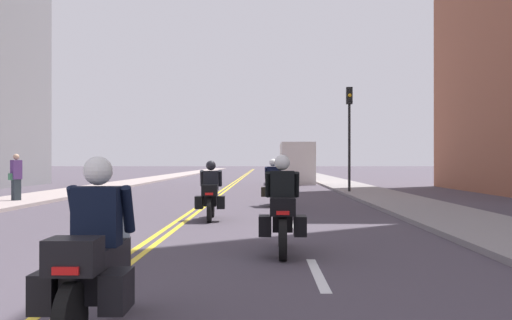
% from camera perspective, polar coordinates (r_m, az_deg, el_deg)
% --- Properties ---
extents(ground_plane, '(264.00, 264.00, 0.00)m').
position_cam_1_polar(ground_plane, '(48.17, -1.72, -1.96)').
color(ground_plane, '#473F49').
extents(sidewalk_left, '(2.77, 144.00, 0.12)m').
position_cam_1_polar(sidewalk_left, '(49.01, -10.10, -1.85)').
color(sidewalk_left, gray).
rests_on(sidewalk_left, ground).
extents(sidewalk_right, '(2.77, 144.00, 0.12)m').
position_cam_1_polar(sidewalk_right, '(48.38, 6.76, -1.88)').
color(sidewalk_right, gray).
rests_on(sidewalk_right, ground).
extents(centreline_yellow_inner, '(0.12, 132.00, 0.01)m').
position_cam_1_polar(centreline_yellow_inner, '(48.17, -1.86, -1.95)').
color(centreline_yellow_inner, yellow).
rests_on(centreline_yellow_inner, ground).
extents(centreline_yellow_outer, '(0.12, 132.00, 0.01)m').
position_cam_1_polar(centreline_yellow_outer, '(48.16, -1.58, -1.95)').
color(centreline_yellow_outer, yellow).
rests_on(centreline_yellow_outer, ground).
extents(lane_dashes_white, '(0.14, 56.40, 0.01)m').
position_cam_1_polar(lane_dashes_white, '(29.15, 2.27, -3.15)').
color(lane_dashes_white, silver).
rests_on(lane_dashes_white, ground).
extents(motorcycle_0, '(0.77, 2.22, 1.59)m').
position_cam_1_polar(motorcycle_0, '(5.42, -15.33, -9.54)').
color(motorcycle_0, black).
rests_on(motorcycle_0, ground).
extents(motorcycle_1, '(0.77, 2.20, 1.66)m').
position_cam_1_polar(motorcycle_1, '(9.86, 2.56, -5.25)').
color(motorcycle_1, black).
rests_on(motorcycle_1, ground).
extents(motorcycle_2, '(0.78, 2.10, 1.56)m').
position_cam_1_polar(motorcycle_2, '(15.54, -4.40, -3.42)').
color(motorcycle_2, black).
rests_on(motorcycle_2, ground).
extents(motorcycle_3, '(0.78, 2.17, 1.63)m').
position_cam_1_polar(motorcycle_3, '(20.39, 1.64, -2.57)').
color(motorcycle_3, black).
rests_on(motorcycle_3, ground).
extents(traffic_light_near, '(0.28, 0.38, 5.05)m').
position_cam_1_polar(traffic_light_near, '(28.28, 9.00, 3.77)').
color(traffic_light_near, black).
rests_on(traffic_light_near, ground).
extents(pedestrian_0, '(0.40, 0.49, 1.82)m').
position_cam_1_polar(pedestrian_0, '(23.23, -22.16, -1.60)').
color(pedestrian_0, '#252D34').
rests_on(pedestrian_0, ground).
extents(parked_truck, '(2.20, 6.50, 2.80)m').
position_cam_1_polar(parked_truck, '(41.16, 3.91, -0.50)').
color(parked_truck, '#B1BFBD').
rests_on(parked_truck, ground).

